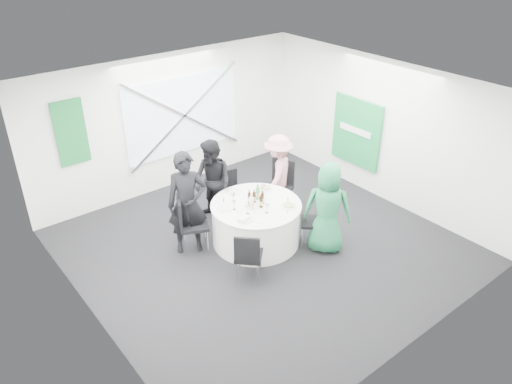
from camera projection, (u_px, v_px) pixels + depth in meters
floor at (263, 246)px, 8.73m from camera, size 6.00×6.00×0.00m
ceiling at (264, 91)px, 7.37m from camera, size 6.00×6.00×0.00m
wall_back at (170, 122)px, 10.10m from camera, size 6.00×0.00×6.00m
wall_front at (422, 264)px, 6.00m from camera, size 6.00×0.00×6.00m
wall_left at (84, 241)px, 6.41m from camera, size 0.00×6.00×6.00m
wall_right at (383, 131)px, 9.69m from camera, size 0.00×6.00×6.00m
window_panel at (183, 115)px, 10.19m from camera, size 2.60×0.03×1.60m
window_brace_a at (184, 116)px, 10.16m from camera, size 2.63×0.05×1.84m
window_brace_b at (184, 116)px, 10.16m from camera, size 2.63×0.05×1.84m
green_banner at (71, 133)px, 8.83m from camera, size 0.55×0.04×1.20m
green_sign at (356, 132)px, 10.16m from camera, size 0.05×1.20×1.40m
banquet_table at (256, 223)px, 8.68m from camera, size 1.56×1.56×0.76m
chair_back at (230, 190)px, 9.40m from camera, size 0.48×0.49×0.91m
chair_back_left at (188, 220)px, 8.34m from camera, size 0.63×0.62×1.03m
chair_back_right at (281, 182)px, 9.52m from camera, size 0.63×0.63×1.03m
chair_front_right at (318, 218)px, 8.53m from camera, size 0.59×0.59×0.92m
chair_front_left at (248, 254)px, 7.63m from camera, size 0.58×0.58×0.91m
person_man_back_left at (187, 204)px, 8.23m from camera, size 0.79×0.69×1.82m
person_man_back at (213, 183)px, 9.08m from camera, size 0.56×0.85×1.62m
person_woman_pink at (278, 173)px, 9.50m from camera, size 1.09×0.91×1.54m
person_woman_green at (328, 208)px, 8.28m from camera, size 0.91×0.94×1.62m
plate_back at (234, 192)px, 8.87m from camera, size 0.26×0.26×0.01m
plate_back_left at (226, 208)px, 8.38m from camera, size 0.27×0.27×0.01m
plate_back_right at (265, 188)px, 8.97m from camera, size 0.28×0.28×0.04m
plate_front_right at (289, 206)px, 8.43m from camera, size 0.28×0.28×0.04m
plate_front_left at (246, 219)px, 8.07m from camera, size 0.25×0.25×0.01m
napkin at (244, 218)px, 8.03m from camera, size 0.22×0.19×0.05m
beer_bottle_a at (249, 199)px, 8.47m from camera, size 0.06×0.06×0.26m
beer_bottle_b at (254, 197)px, 8.52m from camera, size 0.06×0.06×0.25m
beer_bottle_c at (262, 199)px, 8.48m from camera, size 0.06×0.06×0.24m
beer_bottle_d at (261, 202)px, 8.37m from camera, size 0.06×0.06×0.26m
green_water_bottle at (258, 193)px, 8.60m from camera, size 0.08×0.08×0.29m
clear_water_bottle at (251, 203)px, 8.31m from camera, size 0.08×0.08×0.28m
wine_glass_a at (248, 207)px, 8.16m from camera, size 0.07×0.07×0.17m
wine_glass_b at (233, 195)px, 8.52m from camera, size 0.07×0.07×0.17m
wine_glass_c at (234, 203)px, 8.29m from camera, size 0.07×0.07×0.17m
wine_glass_d at (267, 206)px, 8.19m from camera, size 0.07×0.07×0.17m
wine_glass_e at (263, 187)px, 8.78m from camera, size 0.07×0.07×0.17m
fork_a at (288, 211)px, 8.29m from camera, size 0.12×0.12×0.01m
knife_a at (288, 200)px, 8.63m from camera, size 0.11×0.12×0.01m
fork_b at (241, 220)px, 8.04m from camera, size 0.11×0.12×0.01m
knife_b at (257, 222)px, 7.99m from camera, size 0.10×0.13×0.01m
fork_c at (224, 200)px, 8.61m from camera, size 0.10×0.13×0.01m
knife_c at (224, 210)px, 8.32m from camera, size 0.10×0.13×0.01m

